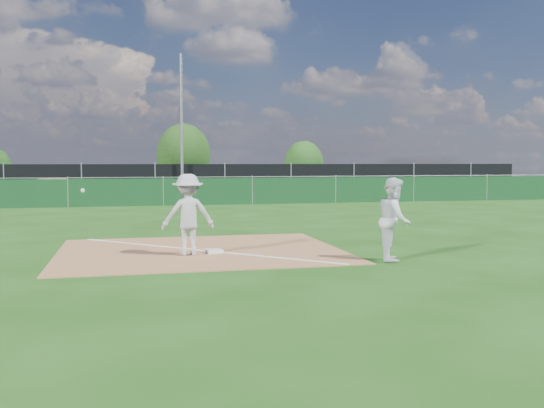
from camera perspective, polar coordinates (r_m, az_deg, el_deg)
The scene contains 16 objects.
ground at distance 22.12m, azimuth -9.44°, elevation -1.07°, with size 90.00×90.00×0.00m, color #17460F.
infield_dirt at distance 13.22m, azimuth -6.71°, elevation -4.40°, with size 6.00×5.00×0.02m, color #98653D.
foul_line at distance 13.21m, azimuth -6.72°, elevation -4.33°, with size 0.08×7.00×0.01m, color white.
green_fence at distance 27.06m, azimuth -10.19°, elevation 1.11°, with size 44.00×0.05×1.20m, color #0F3718.
dirt_mound at distance 30.72m, azimuth -19.92°, elevation 1.24°, with size 3.38×2.60×1.17m, color olive.
black_fence at distance 35.03m, azimuth -10.94°, elevation 2.24°, with size 46.00×0.04×1.80m, color black.
parking_lot at distance 40.06m, azimuth -11.23°, elevation 1.16°, with size 46.00×9.00×0.01m, color black.
light_pole at distance 34.88m, azimuth -8.50°, elevation 7.35°, with size 0.16×0.16×8.00m, color slate.
first_base at distance 12.87m, azimuth -5.52°, elevation -4.41°, with size 0.34×0.34×0.07m, color white.
play_at_first at distance 12.51m, azimuth -7.91°, elevation -0.99°, with size 2.65×0.67×1.67m.
runner at distance 12.05m, azimuth 11.43°, elevation -1.41°, with size 0.79×0.62×1.63m, color silver.
car_left at distance 39.60m, azimuth -17.84°, elevation 2.00°, with size 1.59×3.94×1.34m, color #B0B3B8.
car_mid at distance 39.06m, azimuth -13.02°, elevation 2.12°, with size 1.51×4.32×1.42m, color black.
car_right at distance 40.72m, azimuth -3.75°, elevation 2.18°, with size 1.79×4.40×1.28m, color black.
tree_mid at distance 46.97m, azimuth -8.31°, elevation 4.64°, with size 4.09×4.09×4.85m.
tree_right at distance 47.33m, azimuth 3.02°, elevation 3.87°, with size 3.00×3.00×3.56m.
Camera 1 is at (-1.51, -11.99, 1.93)m, focal length 40.00 mm.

